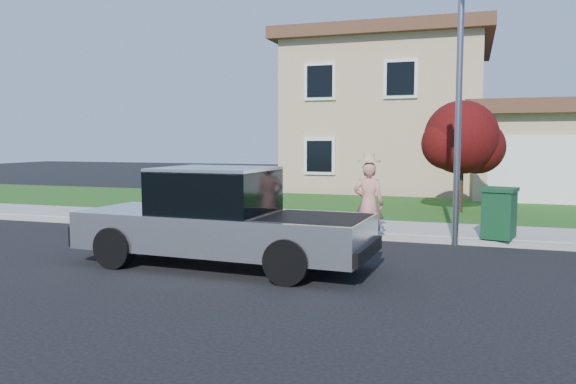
{
  "coord_description": "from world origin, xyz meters",
  "views": [
    {
      "loc": [
        3.69,
        -9.63,
        2.24
      ],
      "look_at": [
        0.18,
        1.08,
        1.2
      ],
      "focal_mm": 35.0,
      "sensor_mm": 36.0,
      "label": 1
    }
  ],
  "objects_px": {
    "woman": "(369,202)",
    "trash_bin": "(499,213)",
    "pickup_truck": "(221,220)",
    "ornamental_tree": "(462,141)",
    "street_lamp": "(460,95)"
  },
  "relations": [
    {
      "from": "woman",
      "to": "trash_bin",
      "type": "height_order",
      "value": "woman"
    },
    {
      "from": "pickup_truck",
      "to": "ornamental_tree",
      "type": "relative_size",
      "value": 1.64
    },
    {
      "from": "ornamental_tree",
      "to": "street_lamp",
      "type": "bearing_deg",
      "value": -89.97
    },
    {
      "from": "pickup_truck",
      "to": "trash_bin",
      "type": "xyz_separation_m",
      "value": [
        4.8,
        3.7,
        -0.12
      ]
    },
    {
      "from": "ornamental_tree",
      "to": "trash_bin",
      "type": "xyz_separation_m",
      "value": [
        0.87,
        -4.74,
        -1.52
      ]
    },
    {
      "from": "woman",
      "to": "ornamental_tree",
      "type": "distance_m",
      "value": 6.01
    },
    {
      "from": "ornamental_tree",
      "to": "trash_bin",
      "type": "distance_m",
      "value": 5.05
    },
    {
      "from": "ornamental_tree",
      "to": "street_lamp",
      "type": "xyz_separation_m",
      "value": [
        0.0,
        -5.15,
        0.97
      ]
    },
    {
      "from": "street_lamp",
      "to": "woman",
      "type": "bearing_deg",
      "value": 175.12
    },
    {
      "from": "woman",
      "to": "street_lamp",
      "type": "distance_m",
      "value": 2.92
    },
    {
      "from": "ornamental_tree",
      "to": "pickup_truck",
      "type": "bearing_deg",
      "value": -115.0
    },
    {
      "from": "ornamental_tree",
      "to": "trash_bin",
      "type": "relative_size",
      "value": 3.07
    },
    {
      "from": "street_lamp",
      "to": "trash_bin",
      "type": "bearing_deg",
      "value": 6.62
    },
    {
      "from": "woman",
      "to": "pickup_truck",
      "type": "bearing_deg",
      "value": 55.95
    },
    {
      "from": "ornamental_tree",
      "to": "street_lamp",
      "type": "distance_m",
      "value": 5.24
    }
  ]
}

